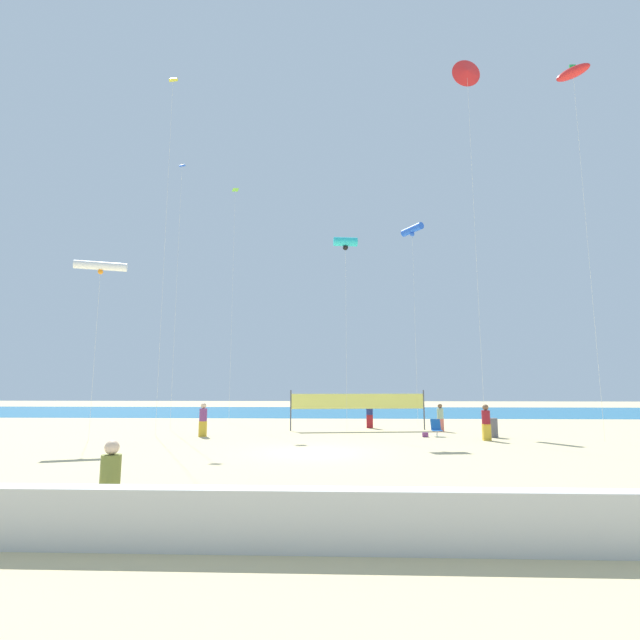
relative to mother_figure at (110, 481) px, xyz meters
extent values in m
plane|color=#D1BC89|center=(3.45, 10.08, -0.87)|extent=(120.00, 120.00, 0.00)
cube|color=#1E6B99|center=(3.45, 38.92, -0.87)|extent=(120.00, 20.00, 0.01)
cube|color=beige|center=(3.45, -1.02, -0.38)|extent=(28.00, 0.44, 0.99)
cube|color=#2D2D33|center=(0.00, 0.00, -0.50)|extent=(0.36, 0.21, 0.75)
cylinder|color=olive|center=(0.00, 0.00, 0.18)|extent=(0.37, 0.37, 0.62)
sphere|color=beige|center=(0.00, 0.00, 0.62)|extent=(0.28, 0.28, 0.28)
cube|color=#EA7260|center=(0.40, 0.08, -0.70)|extent=(0.17, 0.10, 0.35)
cylinder|color=white|center=(0.40, 0.08, -0.38)|extent=(0.18, 0.18, 0.29)
sphere|color=brown|center=(0.40, 0.08, -0.17)|extent=(0.13, 0.13, 0.13)
cube|color=maroon|center=(6.42, 20.78, -0.46)|extent=(0.40, 0.24, 0.83)
cylinder|color=navy|center=(6.42, 20.78, 0.30)|extent=(0.42, 0.42, 0.69)
sphere|color=beige|center=(6.42, 20.78, 0.80)|extent=(0.31, 0.31, 0.31)
cube|color=gold|center=(11.71, 14.35, -0.48)|extent=(0.38, 0.23, 0.80)
cylinder|color=maroon|center=(11.71, 14.35, 0.25)|extent=(0.40, 0.40, 0.66)
sphere|color=brown|center=(11.71, 14.35, 0.73)|extent=(0.30, 0.30, 0.30)
cube|color=gold|center=(-2.80, 15.58, -0.47)|extent=(0.38, 0.23, 0.80)
cylinder|color=#7A3872|center=(-2.80, 15.58, 0.26)|extent=(0.40, 0.40, 0.66)
sphere|color=beige|center=(-2.80, 15.58, 0.74)|extent=(0.30, 0.30, 0.30)
cube|color=#EA7260|center=(10.46, 18.85, -0.51)|extent=(0.35, 0.21, 0.73)
cylinder|color=#99B28C|center=(10.46, 18.85, 0.16)|extent=(0.37, 0.37, 0.60)
sphere|color=brown|center=(10.46, 18.85, 0.60)|extent=(0.27, 0.27, 0.27)
cube|color=#1959B2|center=(9.63, 16.01, -0.55)|extent=(0.52, 0.48, 0.03)
cube|color=#1959B2|center=(9.63, 16.30, -0.27)|extent=(0.52, 0.23, 0.57)
cylinder|color=silver|center=(9.63, 15.87, -0.71)|extent=(0.03, 0.03, 0.32)
cylinder|color=silver|center=(9.63, 16.16, -0.71)|extent=(0.03, 0.03, 0.32)
cylinder|color=#595960|center=(12.48, 15.80, -0.38)|extent=(0.55, 0.55, 0.98)
cylinder|color=#4C4C51|center=(1.56, 18.80, 0.33)|extent=(0.08, 0.08, 2.40)
cylinder|color=#4C4C51|center=(9.68, 19.76, 0.33)|extent=(0.08, 0.08, 2.40)
cube|color=#EAE566|center=(5.62, 19.28, 0.85)|extent=(8.12, 0.98, 0.90)
cube|color=#7A3872|center=(8.97, 15.77, -0.76)|extent=(0.30, 0.15, 0.24)
cylinder|color=silver|center=(17.14, 13.93, 8.81)|extent=(0.01, 0.01, 19.37)
ellipsoid|color=red|center=(17.14, 13.93, 18.50)|extent=(1.67, 1.53, 0.67)
cube|color=green|center=(17.14, 13.93, 18.75)|extent=(0.33, 0.06, 0.42)
cylinder|color=silver|center=(-5.43, 15.79, 9.58)|extent=(0.01, 0.01, 20.92)
pyramid|color=yellow|center=(-5.44, 15.77, 20.10)|extent=(0.71, 0.71, 0.30)
cylinder|color=silver|center=(-8.08, 13.98, 3.59)|extent=(0.01, 0.01, 8.93)
cylinder|color=white|center=(-8.08, 13.98, 8.06)|extent=(2.57, 1.25, 0.44)
sphere|color=orange|center=(-8.08, 13.98, 7.74)|extent=(0.26, 0.26, 0.26)
cylinder|color=silver|center=(9.76, 22.45, 5.96)|extent=(0.01, 0.01, 13.68)
cylinder|color=blue|center=(9.76, 22.45, 12.80)|extent=(1.42, 1.89, 0.50)
sphere|color=blue|center=(9.76, 22.45, 12.45)|extent=(0.30, 0.30, 0.30)
cylinder|color=silver|center=(-3.54, 24.61, 8.05)|extent=(0.01, 0.01, 17.84)
pyramid|color=#8CD833|center=(-3.56, 24.61, 17.03)|extent=(0.63, 0.62, 0.24)
cylinder|color=silver|center=(4.91, 17.95, 4.81)|extent=(0.01, 0.01, 11.38)
cylinder|color=#26BFCC|center=(4.91, 17.95, 10.50)|extent=(1.50, 0.72, 0.54)
sphere|color=black|center=(4.91, 17.95, 10.13)|extent=(0.33, 0.33, 0.33)
cylinder|color=silver|center=(11.75, 14.71, 9.21)|extent=(0.01, 0.01, 20.16)
cone|color=red|center=(11.75, 14.71, 19.29)|extent=(1.66, 0.47, 1.64)
cylinder|color=silver|center=(-5.82, 19.03, 7.66)|extent=(0.01, 0.01, 17.08)
pyramid|color=blue|center=(-5.83, 19.02, 16.25)|extent=(0.56, 0.56, 0.21)
camera|label=1|loc=(4.37, -8.90, 1.81)|focal=25.56mm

